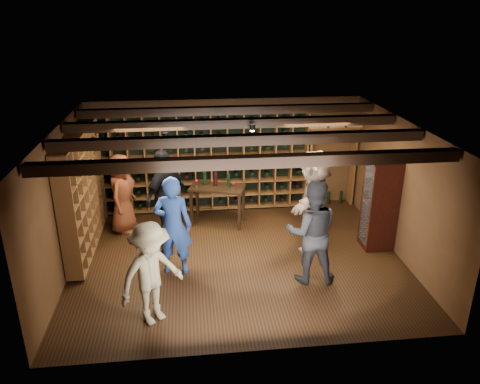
{
  "coord_description": "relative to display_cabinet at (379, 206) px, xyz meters",
  "views": [
    {
      "loc": [
        -0.82,
        -7.55,
        4.4
      ],
      "look_at": [
        0.06,
        0.2,
        1.25
      ],
      "focal_mm": 35.0,
      "sensor_mm": 36.0,
      "label": 1
    }
  ],
  "objects": [
    {
      "name": "display_cabinet",
      "position": [
        0.0,
        0.0,
        0.0
      ],
      "size": [
        0.55,
        0.5,
        1.75
      ],
      "color": "#330F0A",
      "rests_on": "ground"
    },
    {
      "name": "man_grey_suit",
      "position": [
        -1.58,
        -1.01,
        0.04
      ],
      "size": [
        0.95,
        0.79,
        1.8
      ],
      "primitive_type": "imported",
      "rotation": [
        0.0,
        0.0,
        3.01
      ],
      "color": "black",
      "rests_on": "ground"
    },
    {
      "name": "man_blue_shirt",
      "position": [
        -3.86,
        -0.51,
        0.04
      ],
      "size": [
        0.71,
        0.52,
        1.78
      ],
      "primitive_type": "imported",
      "rotation": [
        0.0,
        0.0,
        2.98
      ],
      "color": "navy",
      "rests_on": "ground"
    },
    {
      "name": "wine_rack_back",
      "position": [
        -3.24,
        2.13,
        0.29
      ],
      "size": [
        4.65,
        0.3,
        2.2
      ],
      "color": "brown",
      "rests_on": "ground"
    },
    {
      "name": "guest_red_floral",
      "position": [
        -4.93,
        1.25,
        -0.03
      ],
      "size": [
        0.72,
        0.92,
        1.65
      ],
      "primitive_type": "imported",
      "rotation": [
        0.0,
        0.0,
        1.3
      ],
      "color": "maroon",
      "rests_on": "ground"
    },
    {
      "name": "guest_woman_black",
      "position": [
        -4.03,
        0.82,
        0.07
      ],
      "size": [
        1.03,
        1.13,
        1.85
      ],
      "primitive_type": "imported",
      "rotation": [
        0.0,
        0.0,
        4.04
      ],
      "color": "black",
      "rests_on": "ground"
    },
    {
      "name": "wine_rack_left",
      "position": [
        -5.54,
        0.62,
        0.29
      ],
      "size": [
        0.3,
        2.65,
        2.2
      ],
      "color": "brown",
      "rests_on": "ground"
    },
    {
      "name": "ground",
      "position": [
        -2.71,
        -0.2,
        -0.86
      ],
      "size": [
        6.0,
        6.0,
        0.0
      ],
      "primitive_type": "plane",
      "color": "black",
      "rests_on": "ground"
    },
    {
      "name": "guest_beige",
      "position": [
        -1.23,
        0.18,
        0.11
      ],
      "size": [
        1.24,
        1.88,
        1.94
      ],
      "primitive_type": "imported",
      "rotation": [
        0.0,
        0.0,
        4.31
      ],
      "color": "tan",
      "rests_on": "ground"
    },
    {
      "name": "tasting_table",
      "position": [
        -2.99,
        1.36,
        -0.11
      ],
      "size": [
        1.24,
        0.87,
        1.13
      ],
      "rotation": [
        0.0,
        0.0,
        -0.3
      ],
      "color": "black",
      "rests_on": "ground"
    },
    {
      "name": "guest_khaki",
      "position": [
        -4.15,
        -1.86,
        -0.06
      ],
      "size": [
        1.18,
        1.1,
        1.6
      ],
      "primitive_type": "imported",
      "rotation": [
        0.0,
        0.0,
        0.65
      ],
      "color": "#817759",
      "rests_on": "ground"
    },
    {
      "name": "crate_shelf",
      "position": [
        -0.31,
        2.12,
        0.71
      ],
      "size": [
        1.2,
        0.32,
        2.07
      ],
      "color": "brown",
      "rests_on": "ground"
    },
    {
      "name": "room_shell",
      "position": [
        -2.71,
        -0.15,
        1.56
      ],
      "size": [
        6.0,
        6.0,
        6.0
      ],
      "color": "brown",
      "rests_on": "ground"
    }
  ]
}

